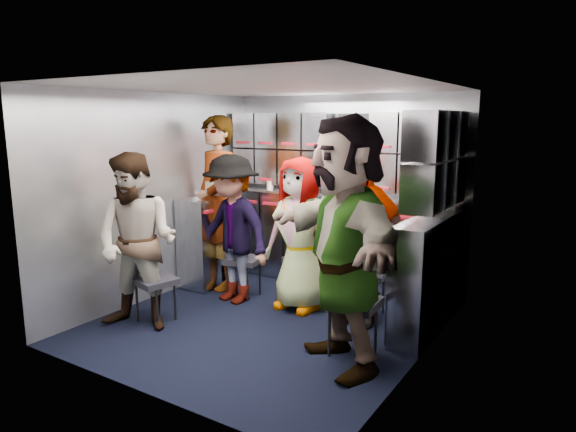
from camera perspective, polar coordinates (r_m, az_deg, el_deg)
The scene contains 29 objects.
floor at distance 4.82m, azimuth -1.98°, elevation -11.58°, with size 3.00×3.00×0.00m, color black.
wall_back at distance 5.82m, azimuth 6.29°, elevation 2.94°, with size 2.80×0.04×2.10m, color gray.
wall_left at distance 5.44m, azimuth -14.36°, elevation 2.13°, with size 0.04×3.00×2.10m, color gray.
wall_right at distance 3.93m, azimuth 15.06°, elevation -1.09°, with size 0.04×3.00×2.10m, color gray.
ceiling at distance 4.47m, azimuth -2.16°, elevation 14.17°, with size 2.80×3.00×0.02m, color silver.
cart_bank_back at distance 5.73m, azimuth 5.25°, elevation -2.79°, with size 2.68×0.38×0.99m, color gray.
cart_bank_left at distance 5.79m, azimuth -8.66°, elevation -2.73°, with size 0.38×0.76×0.99m, color gray.
counter at distance 5.64m, azimuth 5.34°, elevation 2.35°, with size 2.68×0.42×0.03m, color #B2B5BA.
locker_bank_back at distance 5.64m, azimuth 5.71°, elevation 7.20°, with size 2.68×0.28×0.82m, color gray.
locker_bank_right at distance 4.58m, azimuth 16.16°, elevation 6.04°, with size 0.28×1.00×0.82m, color gray.
right_cabinet at distance 4.66m, azimuth 15.18°, elevation -6.24°, with size 0.28×1.20×1.00m, color gray.
coffee_niche at distance 5.62m, azimuth 7.63°, elevation 6.95°, with size 0.46×0.16×0.84m, color black, non-canonical shape.
red_latch_strip at distance 5.48m, azimuth 4.37°, elevation 0.70°, with size 2.60×0.02×0.03m, color maroon.
jump_seat_near_left at distance 4.85m, azimuth -14.55°, elevation -7.21°, with size 0.42×0.40×0.41m.
jump_seat_mid_left at distance 5.39m, azimuth -4.97°, elevation -5.11°, with size 0.42×0.40×0.41m.
jump_seat_center at distance 5.16m, azimuth 2.32°, elevation -5.18°, with size 0.46×0.45×0.47m.
jump_seat_mid_right at distance 4.92m, azimuth 8.70°, elevation -6.65°, with size 0.41×0.39×0.42m.
jump_seat_near_right at distance 4.07m, azimuth 7.26°, elevation -9.87°, with size 0.41×0.39×0.46m.
attendant_standing at distance 5.60m, azimuth -7.90°, elevation 1.43°, with size 0.68×0.45×1.87m, color black.
attendant_arc_a at distance 4.63m, azimuth -16.40°, elevation -2.85°, with size 0.76×0.59×1.56m, color black.
attendant_arc_b at distance 5.16m, azimuth -6.25°, elevation -1.48°, with size 0.96×0.55×1.49m, color black.
attendant_arc_c at distance 4.93m, azimuth 1.30°, elevation -2.03°, with size 0.73×0.47×1.49m, color black.
attendant_arc_d at distance 4.65m, azimuth 7.95°, elevation -2.35°, with size 0.92×0.38×1.57m, color black.
attendant_arc_e at distance 3.76m, azimuth 6.29°, elevation -3.08°, with size 1.74×0.55×1.88m, color black.
bottle_left at distance 5.88m, azimuth -0.27°, elevation 4.06°, with size 0.07×0.07×0.24m, color white.
bottle_mid at distance 5.55m, azimuth 5.74°, elevation 3.52°, with size 0.07×0.07×0.22m, color white.
bottle_right at distance 5.24m, azimuth 13.48°, elevation 3.01°, with size 0.07×0.07×0.25m, color white.
cup_left at distance 6.00m, azimuth -2.00°, elevation 3.53°, with size 0.07×0.07×0.10m, color beige.
cup_right at distance 5.20m, azimuth 14.79°, elevation 2.06°, with size 0.07×0.07×0.10m, color beige.
Camera 1 is at (2.52, -3.69, 1.83)m, focal length 32.00 mm.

